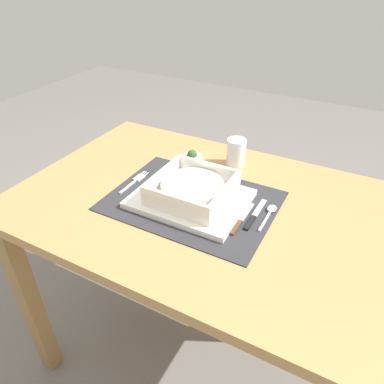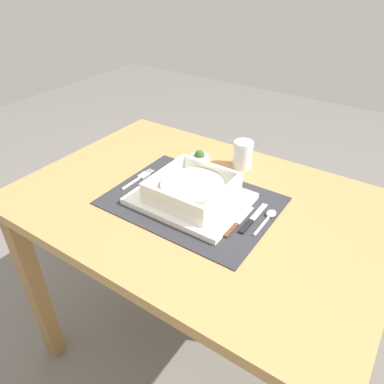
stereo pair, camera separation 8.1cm
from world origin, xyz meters
name	(u,v)px [view 1 (the left image)]	position (x,y,z in m)	size (l,w,h in m)	color
ground_plane	(196,350)	(0.00, 0.00, 0.00)	(6.00, 6.00, 0.00)	slate
dining_table	(198,228)	(0.00, 0.00, 0.61)	(1.00, 0.69, 0.71)	#B2844C
placemat	(192,201)	(-0.01, -0.02, 0.71)	(0.44, 0.33, 0.00)	#2D2D33
serving_plate	(190,199)	(-0.01, -0.02, 0.72)	(0.30, 0.23, 0.02)	white
porridge_bowl	(192,189)	(-0.01, -0.02, 0.75)	(0.19, 0.19, 0.06)	white
fork	(136,180)	(-0.20, -0.01, 0.71)	(0.02, 0.13, 0.00)	silver
spoon	(270,211)	(0.19, 0.03, 0.72)	(0.02, 0.11, 0.01)	silver
butter_knife	(254,216)	(0.16, -0.01, 0.71)	(0.01, 0.14, 0.01)	black
bread_knife	(241,220)	(0.14, -0.04, 0.71)	(0.01, 0.14, 0.01)	#59331E
drinking_glass	(236,154)	(0.01, 0.23, 0.75)	(0.06, 0.06, 0.09)	white
condiment_saucer	(192,156)	(-0.12, 0.19, 0.72)	(0.06, 0.06, 0.03)	white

